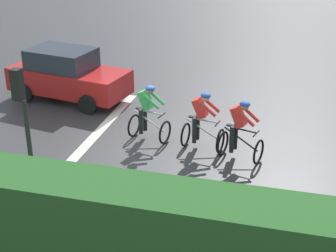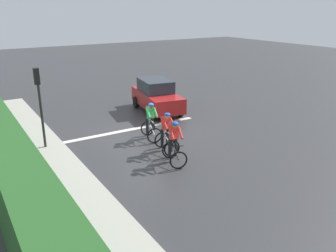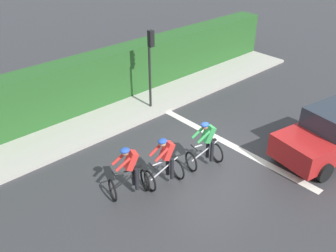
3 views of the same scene
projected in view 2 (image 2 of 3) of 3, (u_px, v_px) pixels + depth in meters
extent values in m
plane|color=#333335|center=(142.00, 136.00, 15.93)|extent=(80.00, 80.00, 0.00)
cube|color=#ADA89E|center=(47.00, 178.00, 11.93)|extent=(2.80, 23.47, 0.12)
cube|color=tan|center=(18.00, 180.00, 11.42)|extent=(0.44, 23.47, 0.47)
cube|color=#265623|center=(4.00, 157.00, 10.99)|extent=(1.10, 23.47, 2.22)
cube|color=silver|center=(131.00, 129.00, 16.81)|extent=(7.00, 0.30, 0.01)
torus|color=black|center=(179.00, 160.00, 12.63)|extent=(0.67, 0.24, 0.68)
torus|color=black|center=(170.00, 150.00, 13.56)|extent=(0.67, 0.24, 0.68)
cylinder|color=black|center=(174.00, 149.00, 13.02)|extent=(0.31, 0.96, 0.51)
cylinder|color=black|center=(172.00, 145.00, 13.29)|extent=(0.04, 0.04, 0.55)
cylinder|color=black|center=(175.00, 142.00, 12.88)|extent=(0.24, 0.70, 0.04)
cube|color=black|center=(172.00, 138.00, 13.19)|extent=(0.16, 0.24, 0.04)
cylinder|color=black|center=(178.00, 146.00, 12.57)|extent=(0.41, 0.14, 0.03)
cube|color=red|center=(174.00, 132.00, 12.91)|extent=(0.40, 0.48, 0.57)
sphere|color=#9E7051|center=(175.00, 125.00, 12.67)|extent=(0.20, 0.20, 0.20)
ellipsoid|color=#264CB2|center=(175.00, 123.00, 12.65)|extent=(0.31, 0.33, 0.14)
cylinder|color=black|center=(176.00, 147.00, 13.24)|extent=(0.12, 0.12, 0.74)
cylinder|color=black|center=(170.00, 147.00, 13.18)|extent=(0.12, 0.12, 0.74)
cylinder|color=red|center=(180.00, 133.00, 12.67)|extent=(0.22, 0.48, 0.37)
cylinder|color=red|center=(172.00, 134.00, 12.59)|extent=(0.22, 0.48, 0.37)
torus|color=black|center=(172.00, 148.00, 13.69)|extent=(0.68, 0.16, 0.68)
torus|color=black|center=(162.00, 140.00, 14.58)|extent=(0.68, 0.16, 0.68)
cylinder|color=silver|center=(167.00, 138.00, 14.06)|extent=(0.19, 0.98, 0.51)
cylinder|color=silver|center=(164.00, 135.00, 14.31)|extent=(0.04, 0.04, 0.55)
cylinder|color=silver|center=(167.00, 132.00, 13.92)|extent=(0.15, 0.71, 0.04)
cube|color=black|center=(164.00, 128.00, 14.22)|extent=(0.13, 0.23, 0.04)
cylinder|color=black|center=(171.00, 135.00, 13.62)|extent=(0.42, 0.10, 0.03)
cube|color=red|center=(166.00, 123.00, 13.94)|extent=(0.36, 0.45, 0.57)
sphere|color=tan|center=(167.00, 116.00, 13.71)|extent=(0.20, 0.20, 0.20)
ellipsoid|color=#264CB2|center=(167.00, 115.00, 13.69)|extent=(0.28, 0.31, 0.14)
cylinder|color=black|center=(168.00, 136.00, 14.28)|extent=(0.12, 0.12, 0.74)
cylinder|color=black|center=(162.00, 137.00, 14.19)|extent=(0.12, 0.12, 0.74)
cylinder|color=red|center=(172.00, 123.00, 13.74)|extent=(0.16, 0.49, 0.37)
cylinder|color=red|center=(165.00, 124.00, 13.62)|extent=(0.16, 0.49, 0.37)
torus|color=black|center=(155.00, 136.00, 15.05)|extent=(0.68, 0.21, 0.68)
torus|color=black|center=(148.00, 128.00, 15.96)|extent=(0.68, 0.21, 0.68)
cylinder|color=silver|center=(151.00, 126.00, 15.43)|extent=(0.26, 0.97, 0.51)
cylinder|color=silver|center=(149.00, 124.00, 15.69)|extent=(0.04, 0.04, 0.55)
cylinder|color=silver|center=(151.00, 121.00, 15.29)|extent=(0.20, 0.71, 0.04)
cube|color=black|center=(149.00, 117.00, 15.59)|extent=(0.15, 0.24, 0.04)
cylinder|color=black|center=(154.00, 124.00, 14.98)|extent=(0.42, 0.12, 0.03)
cube|color=green|center=(150.00, 112.00, 15.32)|extent=(0.38, 0.47, 0.57)
sphere|color=#9E7051|center=(151.00, 106.00, 15.08)|extent=(0.20, 0.20, 0.20)
ellipsoid|color=#264CB2|center=(151.00, 105.00, 15.06)|extent=(0.30, 0.33, 0.14)
cylinder|color=black|center=(152.00, 125.00, 15.65)|extent=(0.12, 0.12, 0.74)
cylinder|color=black|center=(147.00, 126.00, 15.58)|extent=(0.12, 0.12, 0.74)
cylinder|color=green|center=(156.00, 112.00, 15.09)|extent=(0.19, 0.49, 0.37)
cylinder|color=green|center=(148.00, 113.00, 14.99)|extent=(0.19, 0.49, 0.37)
cube|color=#B21E1E|center=(157.00, 99.00, 19.47)|extent=(2.38, 4.33, 0.80)
cube|color=#262D38|center=(155.00, 85.00, 19.46)|extent=(1.84, 2.36, 0.66)
cylinder|color=black|center=(180.00, 110.00, 18.78)|extent=(0.33, 0.67, 0.64)
cylinder|color=black|center=(151.00, 114.00, 18.19)|extent=(0.33, 0.67, 0.64)
cylinder|color=black|center=(163.00, 99.00, 21.01)|extent=(0.33, 0.67, 0.64)
cylinder|color=black|center=(136.00, 102.00, 20.41)|extent=(0.33, 0.67, 0.64)
cube|color=#EAEACC|center=(180.00, 106.00, 17.87)|extent=(0.29, 0.13, 0.16)
cube|color=#EAEACC|center=(162.00, 108.00, 17.50)|extent=(0.29, 0.13, 0.16)
cylinder|color=black|center=(42.00, 118.00, 14.05)|extent=(0.10, 0.10, 2.70)
cube|color=black|center=(37.00, 76.00, 13.59)|extent=(0.20, 0.20, 0.64)
sphere|color=red|center=(35.00, 71.00, 13.62)|extent=(0.11, 0.11, 0.11)
sphere|color=orange|center=(36.00, 76.00, 13.68)|extent=(0.11, 0.11, 0.11)
sphere|color=green|center=(37.00, 81.00, 13.75)|extent=(0.11, 0.11, 0.11)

